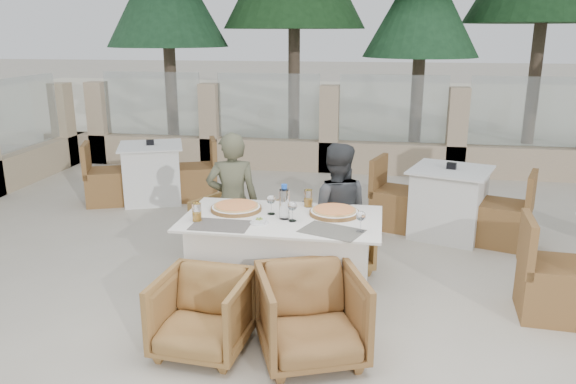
% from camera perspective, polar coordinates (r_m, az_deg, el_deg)
% --- Properties ---
extents(ground, '(80.00, 80.00, 0.00)m').
position_cam_1_polar(ground, '(4.83, -1.51, -11.39)').
color(ground, '#BEB5A2').
rests_on(ground, ground).
extents(sand_patch, '(30.00, 16.00, 0.01)m').
position_cam_1_polar(sand_patch, '(18.36, 6.91, 8.94)').
color(sand_patch, beige).
rests_on(sand_patch, ground).
extents(perimeter_wall_far, '(10.00, 0.34, 1.60)m').
position_cam_1_polar(perimeter_wall_far, '(9.15, 4.21, 7.02)').
color(perimeter_wall_far, tan).
rests_on(perimeter_wall_far, ground).
extents(pine_far_left, '(2.42, 2.42, 5.50)m').
position_cam_1_polar(pine_far_left, '(12.02, -12.24, 18.17)').
color(pine_far_left, '#1E4728').
rests_on(pine_far_left, ground).
extents(pine_centre, '(2.20, 2.20, 5.00)m').
position_cam_1_polar(pine_centre, '(11.43, 13.45, 16.98)').
color(pine_centre, '#224F2C').
rests_on(pine_centre, ground).
extents(dining_table, '(1.60, 0.90, 0.77)m').
position_cam_1_polar(dining_table, '(4.68, -0.61, -7.08)').
color(dining_table, silver).
rests_on(dining_table, ground).
extents(placemat_near_left, '(0.45, 0.30, 0.00)m').
position_cam_1_polar(placemat_near_left, '(4.39, -6.85, -3.37)').
color(placemat_near_left, '#5C554E').
rests_on(placemat_near_left, dining_table).
extents(placemat_near_right, '(0.53, 0.44, 0.00)m').
position_cam_1_polar(placemat_near_right, '(4.25, 4.46, -3.96)').
color(placemat_near_right, '#605C52').
rests_on(placemat_near_right, dining_table).
extents(pizza_left, '(0.43, 0.43, 0.06)m').
position_cam_1_polar(pizza_left, '(4.74, -5.29, -1.53)').
color(pizza_left, '#EB4D20').
rests_on(pizza_left, dining_table).
extents(pizza_right, '(0.49, 0.49, 0.05)m').
position_cam_1_polar(pizza_right, '(4.62, 4.72, -1.98)').
color(pizza_right, '#F35421').
rests_on(pizza_right, dining_table).
extents(water_bottle, '(0.10, 0.10, 0.29)m').
position_cam_1_polar(water_bottle, '(4.47, -0.38, -0.99)').
color(water_bottle, '#BFE2FB').
rests_on(water_bottle, dining_table).
extents(wine_glass_centre, '(0.09, 0.09, 0.18)m').
position_cam_1_polar(wine_glass_centre, '(4.60, -1.73, -1.18)').
color(wine_glass_centre, white).
rests_on(wine_glass_centre, dining_table).
extents(wine_glass_near, '(0.10, 0.10, 0.18)m').
position_cam_1_polar(wine_glass_near, '(4.43, 0.45, -1.85)').
color(wine_glass_near, white).
rests_on(wine_glass_near, dining_table).
extents(wine_glass_corner, '(0.09, 0.09, 0.18)m').
position_cam_1_polar(wine_glass_corner, '(4.23, 7.40, -2.87)').
color(wine_glass_corner, white).
rests_on(wine_glass_corner, dining_table).
extents(beer_glass_left, '(0.08, 0.08, 0.15)m').
position_cam_1_polar(beer_glass_left, '(4.49, -9.25, -2.05)').
color(beer_glass_left, orange).
rests_on(beer_glass_left, dining_table).
extents(beer_glass_right, '(0.08, 0.08, 0.15)m').
position_cam_1_polar(beer_glass_right, '(4.81, 2.07, -0.64)').
color(beer_glass_right, orange).
rests_on(beer_glass_right, dining_table).
extents(olive_dish, '(0.12, 0.12, 0.04)m').
position_cam_1_polar(olive_dish, '(4.41, -2.94, -2.92)').
color(olive_dish, silver).
rests_on(olive_dish, dining_table).
extents(armchair_far_left, '(0.95, 0.96, 0.67)m').
position_cam_1_polar(armchair_far_left, '(5.60, -4.88, -3.74)').
color(armchair_far_left, olive).
rests_on(armchair_far_left, ground).
extents(armchair_far_right, '(0.76, 0.77, 0.54)m').
position_cam_1_polar(armchair_far_right, '(5.43, 5.11, -5.10)').
color(armchair_far_right, olive).
rests_on(armchair_far_right, ground).
extents(armchair_near_left, '(0.67, 0.69, 0.58)m').
position_cam_1_polar(armchair_near_left, '(4.12, -8.72, -12.14)').
color(armchair_near_left, olive).
rests_on(armchair_near_left, ground).
extents(armchair_near_right, '(0.90, 0.91, 0.65)m').
position_cam_1_polar(armchair_near_right, '(3.98, 2.37, -12.43)').
color(armchair_near_right, brown).
rests_on(armchair_near_right, ground).
extents(diner_left, '(0.55, 0.43, 1.34)m').
position_cam_1_polar(diner_left, '(5.30, -5.64, -1.06)').
color(diner_left, '#52533C').
rests_on(diner_left, ground).
extents(diner_right, '(0.64, 0.51, 1.29)m').
position_cam_1_polar(diner_right, '(5.08, 4.83, -2.14)').
color(diner_right, '#383A3D').
rests_on(diner_right, ground).
extents(bg_table_a, '(1.83, 1.36, 0.77)m').
position_cam_1_polar(bg_table_a, '(7.77, -13.63, 1.88)').
color(bg_table_a, white).
rests_on(bg_table_a, ground).
extents(bg_table_b, '(1.82, 1.30, 0.77)m').
position_cam_1_polar(bg_table_b, '(6.50, 15.99, -1.03)').
color(bg_table_b, silver).
rests_on(bg_table_b, ground).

